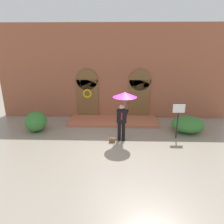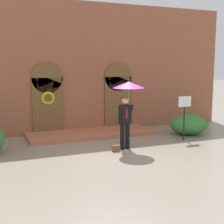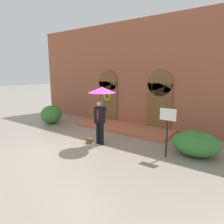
{
  "view_description": "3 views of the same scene",
  "coord_description": "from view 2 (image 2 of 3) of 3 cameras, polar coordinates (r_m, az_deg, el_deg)",
  "views": [
    {
      "loc": [
        0.28,
        -8.09,
        4.25
      ],
      "look_at": [
        -0.02,
        1.62,
        1.1
      ],
      "focal_mm": 32.0,
      "sensor_mm": 36.0,
      "label": 1
    },
    {
      "loc": [
        -3.95,
        -9.13,
        2.93
      ],
      "look_at": [
        0.26,
        1.33,
        1.22
      ],
      "focal_mm": 50.0,
      "sensor_mm": 36.0,
      "label": 2
    },
    {
      "loc": [
        5.45,
        -5.5,
        2.91
      ],
      "look_at": [
        0.24,
        1.75,
        1.14
      ],
      "focal_mm": 32.0,
      "sensor_mm": 36.0,
      "label": 3
    }
  ],
  "objects": [
    {
      "name": "person_with_umbrella",
      "position": [
        10.76,
        2.91,
        3.19
      ],
      "size": [
        1.1,
        1.1,
        2.36
      ],
      "color": "black",
      "rests_on": "ground"
    },
    {
      "name": "shrub_right",
      "position": [
        13.64,
        13.85,
        -2.19
      ],
      "size": [
        1.67,
        1.36,
        0.86
      ],
      "primitive_type": "ellipsoid",
      "color": "#387A33",
      "rests_on": "ground"
    },
    {
      "name": "ground_plane",
      "position": [
        10.37,
        1.41,
        -7.79
      ],
      "size": [
        80.0,
        80.0,
        0.0
      ],
      "primitive_type": "plane",
      "color": "gray"
    },
    {
      "name": "building_facade",
      "position": [
        13.85,
        -5.43,
        7.55
      ],
      "size": [
        14.0,
        2.3,
        5.6
      ],
      "color": "#9E563D",
      "rests_on": "ground"
    },
    {
      "name": "handbag",
      "position": [
        10.7,
        0.74,
        -6.66
      ],
      "size": [
        0.29,
        0.15,
        0.22
      ],
      "primitive_type": "cube",
      "rotation": [
        0.0,
        0.0,
        -0.1
      ],
      "color": "brown",
      "rests_on": "ground"
    },
    {
      "name": "sign_post",
      "position": [
        12.44,
        13.11,
        0.24
      ],
      "size": [
        0.56,
        0.06,
        1.72
      ],
      "color": "black",
      "rests_on": "ground"
    }
  ]
}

